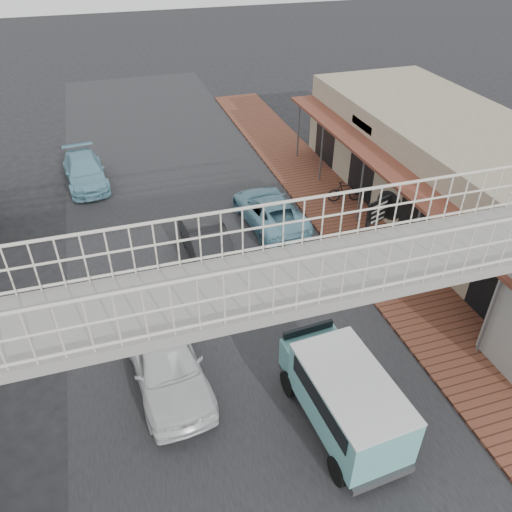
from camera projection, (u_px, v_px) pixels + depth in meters
ground at (232, 334)px, 15.84m from camera, size 120.00×120.00×0.00m
road_strip at (232, 334)px, 15.84m from camera, size 10.00×60.00×0.01m
sidewalk at (370, 248)px, 19.74m from camera, size 3.00×40.00×0.10m
shophouse_row at (462, 177)px, 20.48m from camera, size 7.20×18.00×4.00m
footbridge at (276, 352)px, 10.89m from camera, size 16.40×2.40×6.34m
white_hatchback at (165, 360)px, 13.90m from camera, size 2.28×4.79×1.58m
dark_sedan at (209, 246)px, 18.74m from camera, size 1.64×4.20×1.36m
angkot_curb at (269, 210)px, 21.00m from camera, size 2.46×4.71×1.27m
angkot_far at (85, 171)px, 24.02m from camera, size 2.23×4.57×1.28m
angkot_van at (345, 393)px, 12.37m from camera, size 2.10×4.14×1.97m
motorcycle_near at (392, 239)px, 19.32m from camera, size 1.84×1.15×0.91m
motorcycle_far at (345, 191)px, 22.47m from camera, size 1.66×0.74×0.97m
street_clock at (398, 246)px, 16.02m from camera, size 0.65×0.59×2.52m
arrow_sign at (393, 205)px, 17.51m from camera, size 1.83×1.23×3.03m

